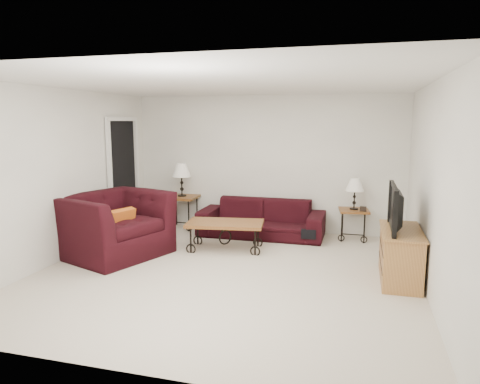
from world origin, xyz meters
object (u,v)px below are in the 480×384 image
at_px(lamp_left, 182,180).
at_px(lamp_right, 354,194).
at_px(side_table_right, 353,225).
at_px(backpack, 310,230).
at_px(side_table_left, 182,212).
at_px(armchair, 114,225).
at_px(sofa, 261,218).
at_px(coffee_table, 225,236).
at_px(tv_stand, 400,255).
at_px(television, 401,208).

relative_size(lamp_left, lamp_right, 1.16).
bearing_deg(side_table_right, backpack, -146.23).
xyz_separation_m(side_table_left, lamp_right, (3.17, -0.00, 0.49)).
bearing_deg(armchair, sofa, -27.96).
xyz_separation_m(coffee_table, armchair, (-1.53, -0.73, 0.25)).
bearing_deg(side_table_right, side_table_left, 180.00).
bearing_deg(tv_stand, lamp_right, 108.21).
relative_size(tv_stand, television, 1.12).
distance_m(television, backpack, 2.03).
distance_m(lamp_left, television, 4.21).
relative_size(tv_stand, backpack, 2.29).
xyz_separation_m(coffee_table, tv_stand, (2.57, -0.72, 0.11)).
relative_size(armchair, tv_stand, 1.32).
height_order(side_table_left, side_table_right, side_table_left).
height_order(sofa, tv_stand, tv_stand).
bearing_deg(sofa, tv_stand, -37.49).
height_order(tv_stand, backpack, tv_stand).
xyz_separation_m(side_table_right, coffee_table, (-1.96, -1.15, -0.04)).
bearing_deg(lamp_left, armchair, -99.56).
xyz_separation_m(side_table_left, backpack, (2.48, -0.47, -0.07)).
distance_m(lamp_left, backpack, 2.61).
xyz_separation_m(side_table_right, lamp_right, (0.00, 0.00, 0.53)).
distance_m(side_table_right, lamp_right, 0.53).
height_order(armchair, backpack, armchair).
xyz_separation_m(sofa, lamp_left, (-1.59, 0.18, 0.61)).
height_order(armchair, television, television).
distance_m(lamp_right, backpack, 1.01).
relative_size(side_table_left, coffee_table, 0.52).
xyz_separation_m(side_table_right, backpack, (-0.70, -0.47, -0.02)).
bearing_deg(tv_stand, sofa, 142.51).
xyz_separation_m(sofa, armchair, (-1.90, -1.70, 0.15)).
xyz_separation_m(lamp_left, backpack, (2.48, -0.47, -0.69)).
bearing_deg(tv_stand, side_table_right, 108.21).
height_order(lamp_right, armchair, lamp_right).
xyz_separation_m(lamp_left, television, (3.77, -1.87, 0.02)).
bearing_deg(coffee_table, side_table_right, 30.46).
height_order(side_table_left, armchair, armchair).
bearing_deg(armchair, television, -69.56).
height_order(side_table_right, backpack, side_table_right).
bearing_deg(sofa, lamp_left, 173.53).
bearing_deg(television, side_table_right, -162.34).
xyz_separation_m(side_table_right, tv_stand, (0.61, -1.87, 0.07)).
height_order(side_table_right, tv_stand, tv_stand).
height_order(sofa, backpack, sofa).
bearing_deg(lamp_right, tv_stand, -71.79).
height_order(coffee_table, television, television).
bearing_deg(lamp_right, television, -72.34).
distance_m(armchair, tv_stand, 4.11).
bearing_deg(backpack, sofa, -179.77).
relative_size(sofa, tv_stand, 1.99).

